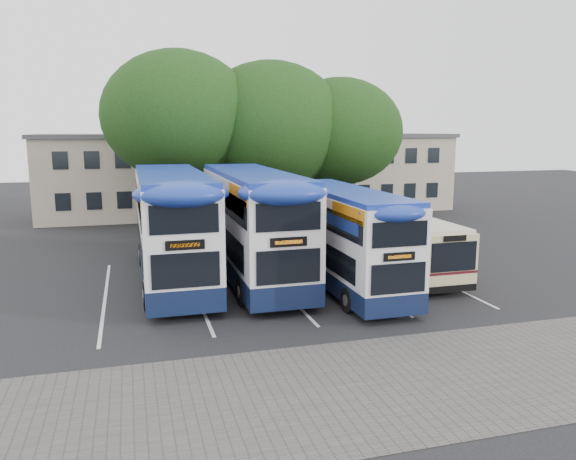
{
  "coord_description": "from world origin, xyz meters",
  "views": [
    {
      "loc": [
        -9.62,
        -17.43,
        6.5
      ],
      "look_at": [
        -3.26,
        5.0,
        2.34
      ],
      "focal_mm": 35.0,
      "sensor_mm": 36.0,
      "label": 1
    }
  ],
  "objects_px": {
    "tree_left": "(178,116)",
    "bus_dd_right": "(344,234)",
    "bus_dd_left": "(172,222)",
    "lamp_post": "(356,150)",
    "tree_mid": "(270,126)",
    "tree_right": "(339,132)",
    "bus_single": "(400,240)",
    "bus_dd_mid": "(253,220)"
  },
  "relations": [
    {
      "from": "tree_right",
      "to": "bus_single",
      "type": "height_order",
      "value": "tree_right"
    },
    {
      "from": "tree_right",
      "to": "bus_dd_right",
      "type": "relative_size",
      "value": 1.0
    },
    {
      "from": "tree_mid",
      "to": "tree_right",
      "type": "relative_size",
      "value": 1.09
    },
    {
      "from": "tree_left",
      "to": "bus_dd_right",
      "type": "distance_m",
      "value": 15.67
    },
    {
      "from": "tree_left",
      "to": "bus_single",
      "type": "height_order",
      "value": "tree_left"
    },
    {
      "from": "lamp_post",
      "to": "bus_dd_left",
      "type": "bearing_deg",
      "value": -136.42
    },
    {
      "from": "bus_dd_mid",
      "to": "bus_single",
      "type": "relative_size",
      "value": 1.28
    },
    {
      "from": "tree_left",
      "to": "bus_dd_right",
      "type": "height_order",
      "value": "tree_left"
    },
    {
      "from": "lamp_post",
      "to": "bus_single",
      "type": "distance_m",
      "value": 15.21
    },
    {
      "from": "lamp_post",
      "to": "bus_dd_right",
      "type": "distance_m",
      "value": 17.79
    },
    {
      "from": "lamp_post",
      "to": "bus_dd_mid",
      "type": "distance_m",
      "value": 17.45
    },
    {
      "from": "tree_left",
      "to": "tree_mid",
      "type": "height_order",
      "value": "tree_left"
    },
    {
      "from": "lamp_post",
      "to": "bus_dd_left",
      "type": "distance_m",
      "value": 19.4
    },
    {
      "from": "tree_mid",
      "to": "bus_dd_left",
      "type": "relative_size",
      "value": 0.95
    },
    {
      "from": "lamp_post",
      "to": "tree_left",
      "type": "xyz_separation_m",
      "value": [
        -12.57,
        -2.25,
        2.27
      ]
    },
    {
      "from": "lamp_post",
      "to": "bus_dd_left",
      "type": "relative_size",
      "value": 0.79
    },
    {
      "from": "tree_left",
      "to": "bus_dd_mid",
      "type": "bearing_deg",
      "value": -79.8
    },
    {
      "from": "lamp_post",
      "to": "tree_mid",
      "type": "relative_size",
      "value": 0.84
    },
    {
      "from": "lamp_post",
      "to": "tree_left",
      "type": "height_order",
      "value": "tree_left"
    },
    {
      "from": "bus_dd_left",
      "to": "bus_dd_right",
      "type": "xyz_separation_m",
      "value": [
        6.79,
        -2.78,
        -0.35
      ]
    },
    {
      "from": "tree_right",
      "to": "bus_dd_right",
      "type": "distance_m",
      "value": 15.18
    },
    {
      "from": "bus_dd_left",
      "to": "bus_dd_mid",
      "type": "bearing_deg",
      "value": -7.32
    },
    {
      "from": "tree_left",
      "to": "tree_right",
      "type": "xyz_separation_m",
      "value": [
        10.42,
        -0.06,
        -0.98
      ]
    },
    {
      "from": "tree_right",
      "to": "lamp_post",
      "type": "bearing_deg",
      "value": 47.12
    },
    {
      "from": "tree_left",
      "to": "bus_dd_left",
      "type": "relative_size",
      "value": 0.99
    },
    {
      "from": "tree_left",
      "to": "bus_single",
      "type": "xyz_separation_m",
      "value": [
        8.88,
        -12.06,
        -5.86
      ]
    },
    {
      "from": "tree_left",
      "to": "bus_dd_right",
      "type": "xyz_separation_m",
      "value": [
        5.41,
        -13.8,
        -5.09
      ]
    },
    {
      "from": "bus_dd_left",
      "to": "bus_single",
      "type": "bearing_deg",
      "value": -5.82
    },
    {
      "from": "tree_left",
      "to": "bus_dd_mid",
      "type": "relative_size",
      "value": 0.99
    },
    {
      "from": "bus_dd_right",
      "to": "bus_dd_left",
      "type": "bearing_deg",
      "value": 157.71
    },
    {
      "from": "tree_mid",
      "to": "tree_right",
      "type": "distance_m",
      "value": 4.64
    },
    {
      "from": "bus_dd_right",
      "to": "tree_left",
      "type": "bearing_deg",
      "value": 111.42
    },
    {
      "from": "tree_left",
      "to": "bus_dd_left",
      "type": "height_order",
      "value": "tree_left"
    },
    {
      "from": "lamp_post",
      "to": "bus_single",
      "type": "relative_size",
      "value": 1.02
    },
    {
      "from": "lamp_post",
      "to": "bus_dd_mid",
      "type": "xyz_separation_m",
      "value": [
        -10.51,
        -13.71,
        -2.46
      ]
    },
    {
      "from": "tree_mid",
      "to": "bus_single",
      "type": "height_order",
      "value": "tree_mid"
    },
    {
      "from": "tree_right",
      "to": "bus_single",
      "type": "xyz_separation_m",
      "value": [
        -1.54,
        -12.0,
        -4.88
      ]
    },
    {
      "from": "tree_right",
      "to": "bus_dd_left",
      "type": "distance_m",
      "value": 16.52
    },
    {
      "from": "lamp_post",
      "to": "tree_left",
      "type": "bearing_deg",
      "value": -169.84
    },
    {
      "from": "tree_mid",
      "to": "bus_dd_left",
      "type": "bearing_deg",
      "value": -122.56
    },
    {
      "from": "tree_right",
      "to": "bus_dd_left",
      "type": "height_order",
      "value": "tree_right"
    },
    {
      "from": "bus_dd_right",
      "to": "bus_single",
      "type": "bearing_deg",
      "value": 26.61
    }
  ]
}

